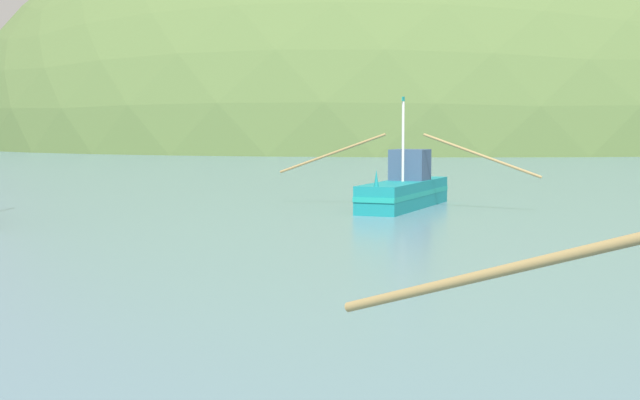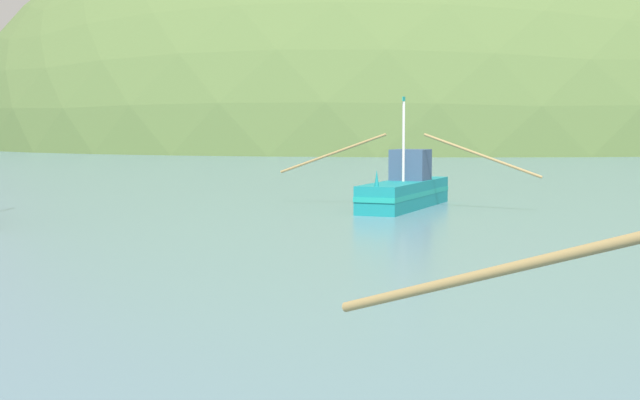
# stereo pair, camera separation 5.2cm
# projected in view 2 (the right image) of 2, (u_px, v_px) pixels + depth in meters

# --- Properties ---
(hill_far_left) EXTENTS (159.84, 127.87, 88.97)m
(hill_far_left) POSITION_uv_depth(u_px,v_px,m) (422.00, 145.00, 171.61)
(hill_far_left) COLOR #516B38
(hill_far_left) RESTS_ON ground
(fishing_boat_teal) EXTENTS (11.40, 8.70, 5.01)m
(fishing_boat_teal) POSITION_uv_depth(u_px,v_px,m) (405.00, 190.00, 43.39)
(fishing_boat_teal) COLOR #147F84
(fishing_boat_teal) RESTS_ON ground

